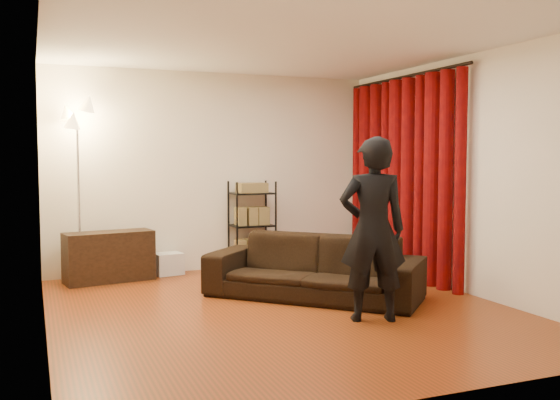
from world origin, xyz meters
name	(u,v)px	position (x,y,z in m)	size (l,w,h in m)	color
floor	(282,310)	(0.00, 0.00, 0.00)	(5.00, 5.00, 0.00)	maroon
ceiling	(282,41)	(0.00, 0.00, 2.70)	(5.00, 5.00, 0.00)	white
wall_back	(214,172)	(0.00, 2.50, 1.35)	(5.00, 5.00, 0.00)	#F1E5CF
wall_front	(429,190)	(0.00, -2.50, 1.35)	(5.00, 5.00, 0.00)	#F1E5CF
wall_left	(42,181)	(-2.25, 0.00, 1.35)	(5.00, 5.00, 0.00)	#F1E5CF
wall_right	(465,175)	(2.25, 0.00, 1.35)	(5.00, 5.00, 0.00)	#F1E5CF
curtain_rod	(404,77)	(2.15, 1.12, 2.58)	(0.04, 0.04, 2.65)	black
curtain	(402,178)	(2.13, 1.12, 1.28)	(0.22, 2.65, 2.55)	#770604
sofa	(313,267)	(0.53, 0.37, 0.34)	(2.33, 0.91, 0.68)	black
person	(373,229)	(0.65, -0.69, 0.87)	(0.64, 0.42, 1.74)	black
media_cabinet	(109,257)	(-1.46, 2.14, 0.31)	(1.07, 0.40, 0.63)	black
storage_boxes	(169,264)	(-0.68, 2.31, 0.15)	(0.35, 0.28, 0.29)	silver
wire_shelf	(252,225)	(0.47, 2.28, 0.61)	(0.55, 0.39, 1.22)	black
floor_lamp	(79,194)	(-1.81, 2.17, 1.11)	(0.40, 0.40, 2.21)	silver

